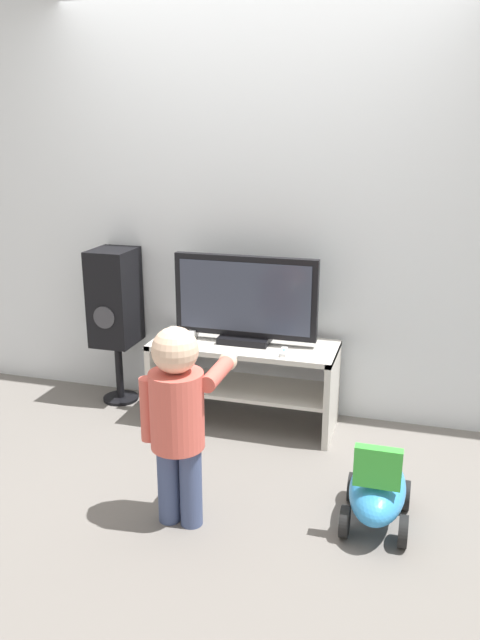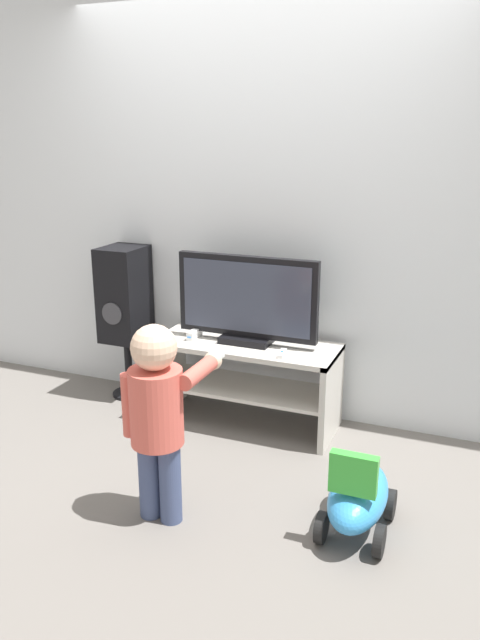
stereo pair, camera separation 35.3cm
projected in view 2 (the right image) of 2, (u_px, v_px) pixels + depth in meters
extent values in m
plane|color=slate|center=(232.00, 438.00, 3.71)|extent=(16.00, 16.00, 0.00)
cube|color=silver|center=(264.00, 208.00, 3.79)|extent=(10.00, 0.06, 2.60)
cube|color=beige|center=(246.00, 346.00, 3.76)|extent=(1.12, 0.45, 0.03)
cube|color=beige|center=(245.00, 388.00, 3.84)|extent=(1.08, 0.41, 0.02)
cube|color=beige|center=(168.00, 371.00, 4.02)|extent=(0.04, 0.45, 0.53)
cube|color=beige|center=(332.00, 397.00, 3.63)|extent=(0.04, 0.45, 0.53)
cube|color=black|center=(247.00, 339.00, 3.77)|extent=(0.30, 0.20, 0.04)
cube|color=black|center=(247.00, 297.00, 3.69)|extent=(0.87, 0.05, 0.49)
cube|color=#333847|center=(245.00, 298.00, 3.66)|extent=(0.80, 0.01, 0.42)
cube|color=white|center=(195.00, 333.00, 3.85)|extent=(0.04, 0.16, 0.05)
cube|color=#3F8CE5|center=(189.00, 337.00, 3.77)|extent=(0.02, 0.00, 0.01)
cube|color=white|center=(282.00, 354.00, 3.54)|extent=(0.05, 0.13, 0.02)
cylinder|color=#337FD8|center=(282.00, 351.00, 3.54)|extent=(0.01, 0.01, 0.00)
cylinder|color=#3F4C72|center=(150.00, 478.00, 2.91)|extent=(0.10, 0.10, 0.39)
cylinder|color=#3F4C72|center=(170.00, 483.00, 2.87)|extent=(0.10, 0.10, 0.39)
cylinder|color=#D1594C|center=(157.00, 407.00, 2.78)|extent=(0.24, 0.24, 0.36)
sphere|color=beige|center=(154.00, 348.00, 2.70)|extent=(0.21, 0.21, 0.21)
cylinder|color=#D1594C|center=(130.00, 405.00, 2.84)|extent=(0.07, 0.07, 0.30)
cylinder|color=#D1594C|center=(199.00, 372.00, 2.82)|extent=(0.07, 0.30, 0.07)
sphere|color=beige|center=(213.00, 361.00, 2.96)|extent=(0.09, 0.09, 0.09)
cube|color=white|center=(216.00, 358.00, 2.99)|extent=(0.03, 0.13, 0.02)
cylinder|color=black|center=(130.00, 393.00, 4.31)|extent=(0.24, 0.24, 0.02)
cylinder|color=black|center=(129.00, 367.00, 4.26)|extent=(0.05, 0.05, 0.41)
cube|color=black|center=(124.00, 294.00, 4.11)|extent=(0.26, 0.31, 0.62)
cylinder|color=#38383D|center=(112.00, 314.00, 3.99)|extent=(0.14, 0.01, 0.14)
ellipsoid|color=#338CD1|center=(358.00, 496.00, 2.81)|extent=(0.25, 0.54, 0.20)
cube|color=green|center=(353.00, 474.00, 2.62)|extent=(0.20, 0.05, 0.18)
cylinder|color=black|center=(337.00, 493.00, 3.02)|extent=(0.04, 0.14, 0.14)
cylinder|color=black|center=(391.00, 504.00, 2.92)|extent=(0.04, 0.14, 0.14)
cylinder|color=black|center=(321.00, 527.00, 2.75)|extent=(0.04, 0.14, 0.14)
cylinder|color=black|center=(379.00, 541.00, 2.66)|extent=(0.04, 0.14, 0.14)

